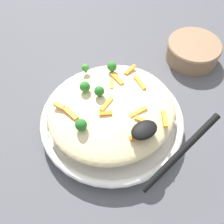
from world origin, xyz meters
name	(u,v)px	position (x,y,z in m)	size (l,w,h in m)	color
ground_plane	(112,126)	(0.00, 0.00, 0.00)	(2.40, 2.40, 0.00)	#4C4C51
serving_bowl	(112,121)	(0.00, 0.00, 0.02)	(0.33, 0.33, 0.04)	white
pasta_mound	(112,110)	(0.00, 0.00, 0.06)	(0.29, 0.27, 0.06)	beige
carrot_piece_0	(59,106)	(0.10, -0.06, 0.09)	(0.02, 0.01, 0.01)	orange
carrot_piece_1	(165,119)	(-0.07, 0.09, 0.09)	(0.04, 0.01, 0.01)	orange
carrot_piece_2	(106,104)	(0.01, 0.00, 0.10)	(0.04, 0.01, 0.01)	orange
carrot_piece_3	(140,83)	(-0.08, -0.01, 0.09)	(0.04, 0.01, 0.01)	orange
carrot_piece_4	(71,113)	(0.09, -0.02, 0.09)	(0.04, 0.01, 0.01)	orange
carrot_piece_5	(106,114)	(0.03, 0.02, 0.10)	(0.03, 0.01, 0.01)	orange
carrot_piece_6	(111,84)	(-0.03, -0.04, 0.09)	(0.03, 0.01, 0.01)	orange
carrot_piece_7	(138,112)	(-0.03, 0.05, 0.09)	(0.04, 0.01, 0.01)	orange
carrot_piece_8	(117,79)	(-0.05, -0.05, 0.09)	(0.04, 0.01, 0.01)	orange
carrot_piece_9	(141,120)	(-0.03, 0.07, 0.09)	(0.03, 0.01, 0.01)	orange
carrot_piece_10	(130,70)	(-0.09, -0.06, 0.09)	(0.04, 0.01, 0.01)	orange
carrot_piece_11	(139,136)	(0.00, 0.10, 0.09)	(0.04, 0.01, 0.01)	orange
broccoli_floret_0	(99,91)	(0.01, -0.03, 0.11)	(0.02, 0.02, 0.03)	#205B1C
broccoli_floret_1	(85,68)	(0.00, -0.11, 0.10)	(0.02, 0.02, 0.02)	#377928
broccoli_floret_2	(81,125)	(0.09, 0.02, 0.10)	(0.02, 0.02, 0.03)	#205B1C
broccoli_floret_3	(112,67)	(-0.05, -0.08, 0.10)	(0.02, 0.02, 0.03)	#296820
broccoli_floret_4	(85,87)	(0.03, -0.06, 0.11)	(0.02, 0.02, 0.03)	#296820
serving_spoon	(157,138)	(-0.02, 0.13, 0.12)	(0.17, 0.12, 0.08)	black
companion_bowl	(193,50)	(-0.32, -0.07, 0.03)	(0.15, 0.15, 0.06)	#8C6B4C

